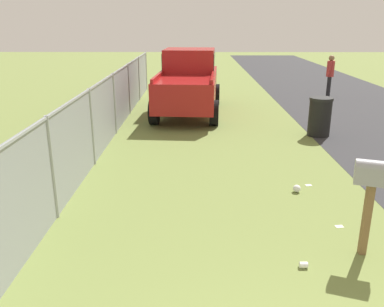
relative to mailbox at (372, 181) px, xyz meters
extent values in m
cube|color=brown|center=(0.00, 0.00, -0.55)|extent=(0.09, 0.09, 1.01)
cube|color=gray|center=(0.00, 0.00, 0.07)|extent=(0.34, 0.49, 0.22)
cylinder|color=gray|center=(0.00, 0.00, 0.18)|extent=(0.34, 0.49, 0.20)
cube|color=red|center=(0.11, 0.00, 0.13)|extent=(0.02, 0.04, 0.18)
cube|color=maroon|center=(8.71, 2.49, -0.18)|extent=(4.96, 2.12, 0.90)
cube|color=maroon|center=(9.29, 2.45, 0.65)|extent=(1.76, 1.77, 0.76)
cube|color=black|center=(9.29, 2.45, 0.65)|extent=(1.71, 1.80, 0.53)
cube|color=maroon|center=(7.70, 3.39, 0.33)|extent=(2.52, 0.25, 0.12)
cube|color=maroon|center=(7.59, 1.73, 0.33)|extent=(2.52, 0.25, 0.12)
cylinder|color=black|center=(10.37, 3.28, -0.68)|extent=(0.78, 0.31, 0.76)
cylinder|color=black|center=(10.25, 1.48, -0.68)|extent=(0.78, 0.31, 0.76)
cylinder|color=black|center=(7.17, 3.49, -0.68)|extent=(0.78, 0.31, 0.76)
cylinder|color=black|center=(7.05, 1.69, -0.68)|extent=(0.78, 0.31, 0.76)
cylinder|color=black|center=(5.93, -1.11, -0.57)|extent=(0.59, 0.59, 0.97)
cylinder|color=black|center=(5.93, -1.11, -0.05)|extent=(0.62, 0.62, 0.08)
cylinder|color=black|center=(11.77, -3.18, -0.64)|extent=(0.14, 0.14, 0.83)
cylinder|color=black|center=(11.89, -3.24, -0.64)|extent=(0.14, 0.14, 0.83)
cylinder|color=#B23333|center=(11.83, -3.21, 0.09)|extent=(0.30, 0.30, 0.62)
sphere|color=#8C6647|center=(11.83, -3.21, 0.51)|extent=(0.23, 0.23, 0.23)
cylinder|color=#B23333|center=(11.65, -3.12, 0.12)|extent=(0.09, 0.17, 0.57)
cylinder|color=#B23333|center=(12.01, -3.30, 0.12)|extent=(0.09, 0.17, 0.57)
cylinder|color=#9EA3A8|center=(1.04, 4.47, -0.22)|extent=(0.07, 0.07, 1.66)
cylinder|color=#9EA3A8|center=(3.58, 4.47, -0.22)|extent=(0.07, 0.07, 1.66)
cylinder|color=#9EA3A8|center=(6.12, 4.47, -0.22)|extent=(0.07, 0.07, 1.66)
cylinder|color=#9EA3A8|center=(8.66, 4.47, -0.22)|extent=(0.07, 0.07, 1.66)
cylinder|color=#9EA3A8|center=(11.20, 4.47, -0.22)|extent=(0.07, 0.07, 1.66)
cylinder|color=#9EA3A8|center=(13.74, 4.47, -0.22)|extent=(0.07, 0.07, 1.66)
cube|color=#9EA3A8|center=(4.85, 4.47, 0.58)|extent=(17.78, 0.04, 0.04)
cube|color=gray|center=(4.85, 4.47, -0.22)|extent=(17.78, 0.01, 1.66)
sphere|color=silver|center=(2.05, 0.39, -0.99)|extent=(0.14, 0.14, 0.14)
cylinder|color=white|center=(-0.35, 0.88, -1.02)|extent=(0.08, 0.10, 0.08)
cube|color=silver|center=(2.38, 0.08, -1.05)|extent=(0.10, 0.13, 0.01)
cube|color=silver|center=(0.75, 0.05, -1.05)|extent=(0.10, 0.13, 0.01)
camera|label=1|loc=(-4.82, 2.27, 1.95)|focal=37.97mm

